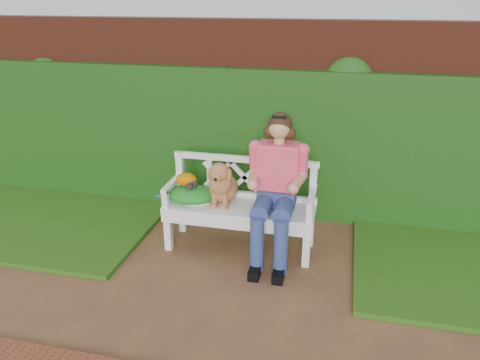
# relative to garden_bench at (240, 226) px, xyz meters

# --- Properties ---
(ground) EXTENTS (60.00, 60.00, 0.00)m
(ground) POSITION_rel_garden_bench_xyz_m (0.05, -0.79, -0.24)
(ground) COLOR brown
(brick_wall) EXTENTS (10.00, 0.30, 2.20)m
(brick_wall) POSITION_rel_garden_bench_xyz_m (0.05, 1.11, 0.86)
(brick_wall) COLOR maroon
(brick_wall) RESTS_ON ground
(ivy_hedge) EXTENTS (10.00, 0.18, 1.70)m
(ivy_hedge) POSITION_rel_garden_bench_xyz_m (0.05, 0.89, 0.61)
(ivy_hedge) COLOR #225418
(ivy_hedge) RESTS_ON ground
(grass_left) EXTENTS (2.60, 2.00, 0.05)m
(grass_left) POSITION_rel_garden_bench_xyz_m (-2.35, 0.11, -0.21)
(grass_left) COLOR #245211
(grass_left) RESTS_ON ground
(garden_bench) EXTENTS (1.63, 0.73, 0.48)m
(garden_bench) POSITION_rel_garden_bench_xyz_m (0.00, 0.00, 0.00)
(garden_bench) COLOR white
(garden_bench) RESTS_ON ground
(seated_woman) EXTENTS (0.81, 0.95, 1.43)m
(seated_woman) POSITION_rel_garden_bench_xyz_m (0.37, -0.02, 0.48)
(seated_woman) COLOR red
(seated_woman) RESTS_ON ground
(dog) EXTENTS (0.38, 0.47, 0.47)m
(dog) POSITION_rel_garden_bench_xyz_m (-0.18, 0.02, 0.47)
(dog) COLOR brown
(dog) RESTS_ON garden_bench
(tennis_racket) EXTENTS (0.65, 0.33, 0.03)m
(tennis_racket) POSITION_rel_garden_bench_xyz_m (-0.48, -0.02, 0.26)
(tennis_racket) COLOR white
(tennis_racket) RESTS_ON garden_bench
(green_bag) EXTENTS (0.53, 0.44, 0.16)m
(green_bag) POSITION_rel_garden_bench_xyz_m (-0.50, -0.03, 0.32)
(green_bag) COLOR #2D7C3A
(green_bag) RESTS_ON garden_bench
(camera_item) EXTENTS (0.11, 0.09, 0.07)m
(camera_item) POSITION_rel_garden_bench_xyz_m (-0.49, -0.04, 0.44)
(camera_item) COLOR black
(camera_item) RESTS_ON green_bag
(baseball_glove) EXTENTS (0.21, 0.16, 0.13)m
(baseball_glove) POSITION_rel_garden_bench_xyz_m (-0.55, -0.02, 0.47)
(baseball_glove) COLOR #C06200
(baseball_glove) RESTS_ON green_bag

